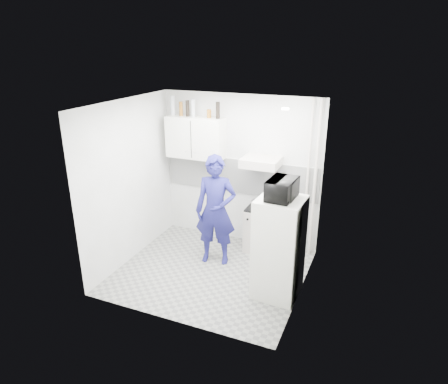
% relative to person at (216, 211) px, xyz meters
% --- Properties ---
extents(floor, '(2.80, 2.80, 0.00)m').
position_rel_person_xyz_m(floor, '(0.07, -0.36, -0.89)').
color(floor, gray).
rests_on(floor, ground).
extents(ceiling, '(2.80, 2.80, 0.00)m').
position_rel_person_xyz_m(ceiling, '(0.07, -0.36, 1.71)').
color(ceiling, white).
rests_on(ceiling, wall_back).
extents(wall_back, '(2.80, 0.00, 2.80)m').
position_rel_person_xyz_m(wall_back, '(0.07, 0.89, 0.41)').
color(wall_back, silver).
rests_on(wall_back, floor).
extents(wall_left, '(0.00, 2.60, 2.60)m').
position_rel_person_xyz_m(wall_left, '(-1.33, -0.36, 0.41)').
color(wall_left, silver).
rests_on(wall_left, floor).
extents(wall_right, '(0.00, 2.60, 2.60)m').
position_rel_person_xyz_m(wall_right, '(1.47, -0.36, 0.41)').
color(wall_right, silver).
rests_on(wall_right, floor).
extents(person, '(0.72, 0.55, 1.78)m').
position_rel_person_xyz_m(person, '(0.00, 0.00, 0.00)').
color(person, navy).
rests_on(person, floor).
extents(stove, '(0.47, 0.47, 0.76)m').
position_rel_person_xyz_m(stove, '(0.55, 0.64, -0.51)').
color(stove, beige).
rests_on(stove, floor).
extents(fridge, '(0.64, 0.64, 1.46)m').
position_rel_person_xyz_m(fridge, '(1.17, -0.50, -0.16)').
color(fridge, white).
rests_on(fridge, floor).
extents(stove_top, '(0.45, 0.45, 0.03)m').
position_rel_person_xyz_m(stove_top, '(0.55, 0.64, -0.12)').
color(stove_top, black).
rests_on(stove_top, stove).
extents(saucepan, '(0.19, 0.19, 0.11)m').
position_rel_person_xyz_m(saucepan, '(0.48, 0.63, -0.05)').
color(saucepan, silver).
rests_on(saucepan, stove_top).
extents(microwave, '(0.51, 0.36, 0.27)m').
position_rel_person_xyz_m(microwave, '(1.17, -0.50, 0.70)').
color(microwave, black).
rests_on(microwave, fridge).
extents(bottle_a, '(0.08, 0.08, 0.33)m').
position_rel_person_xyz_m(bottle_a, '(-1.11, 0.72, 1.47)').
color(bottle_a, '#B2B7BC').
rests_on(bottle_a, upper_cabinet).
extents(bottle_b, '(0.06, 0.06, 0.24)m').
position_rel_person_xyz_m(bottle_b, '(-0.95, 0.72, 1.43)').
color(bottle_b, brown).
rests_on(bottle_b, upper_cabinet).
extents(bottle_c, '(0.06, 0.06, 0.27)m').
position_rel_person_xyz_m(bottle_c, '(-0.82, 0.72, 1.44)').
color(bottle_c, black).
rests_on(bottle_c, upper_cabinet).
extents(bottle_d, '(0.07, 0.07, 0.29)m').
position_rel_person_xyz_m(bottle_d, '(-0.71, 0.72, 1.45)').
color(bottle_d, '#B2B7BC').
rests_on(bottle_d, upper_cabinet).
extents(canister_b, '(0.07, 0.07, 0.14)m').
position_rel_person_xyz_m(canister_b, '(-0.43, 0.72, 1.38)').
color(canister_b, brown).
rests_on(canister_b, upper_cabinet).
extents(bottle_e, '(0.07, 0.07, 0.27)m').
position_rel_person_xyz_m(bottle_e, '(-0.27, 0.72, 1.44)').
color(bottle_e, black).
rests_on(bottle_e, upper_cabinet).
extents(upper_cabinet, '(1.00, 0.35, 0.70)m').
position_rel_person_xyz_m(upper_cabinet, '(-0.68, 0.72, 0.96)').
color(upper_cabinet, white).
rests_on(upper_cabinet, wall_back).
extents(range_hood, '(0.60, 0.50, 0.14)m').
position_rel_person_xyz_m(range_hood, '(0.52, 0.64, 0.68)').
color(range_hood, beige).
rests_on(range_hood, wall_back).
extents(backsplash, '(2.74, 0.03, 0.60)m').
position_rel_person_xyz_m(backsplash, '(0.07, 0.88, 0.31)').
color(backsplash, white).
rests_on(backsplash, wall_back).
extents(pipe_a, '(0.05, 0.05, 2.60)m').
position_rel_person_xyz_m(pipe_a, '(1.37, 0.81, 0.41)').
color(pipe_a, beige).
rests_on(pipe_a, floor).
extents(pipe_b, '(0.04, 0.04, 2.60)m').
position_rel_person_xyz_m(pipe_b, '(1.25, 0.81, 0.41)').
color(pipe_b, beige).
rests_on(pipe_b, floor).
extents(ceiling_spot_fixture, '(0.10, 0.10, 0.02)m').
position_rel_person_xyz_m(ceiling_spot_fixture, '(1.07, -0.16, 1.68)').
color(ceiling_spot_fixture, white).
rests_on(ceiling_spot_fixture, ceiling).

